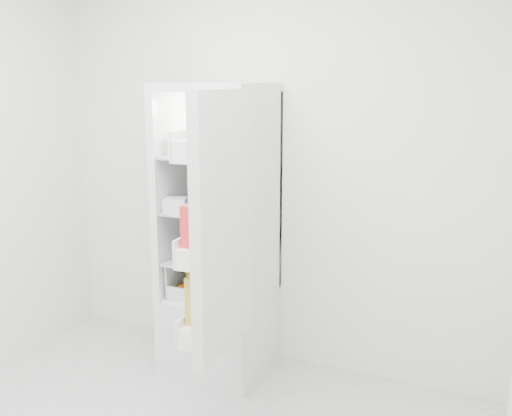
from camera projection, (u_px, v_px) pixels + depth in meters
The scene contains 20 objects.
room_walls at pixel (114, 139), 2.20m from camera, with size 3.02×3.02×2.61m.
refrigerator at pixel (222, 267), 3.59m from camera, with size 0.60×0.60×1.80m.
shelf_low at pixel (218, 258), 3.52m from camera, with size 0.49×0.53×0.01m, color #A3BABF.
shelf_mid at pixel (217, 209), 3.45m from camera, with size 0.49×0.53×0.01m, color #A3BABF.
shelf_top at pixel (216, 155), 3.38m from camera, with size 0.49×0.53×0.01m, color #A3BABF.
crisper_left at pixel (201, 276), 3.60m from camera, with size 0.23×0.46×0.22m, color silver, non-canonical shape.
crisper_right at pixel (235, 281), 3.50m from camera, with size 0.23×0.46×0.22m, color silver, non-canonical shape.
condiment_jars at pixel (207, 149), 3.27m from camera, with size 0.46×0.16×0.08m.
squeeze_bottle at pixel (255, 137), 3.38m from camera, with size 0.06×0.06×0.20m, color white.
tub_white at pixel (175, 205), 3.34m from camera, with size 0.13×0.13×0.08m, color silver.
tub_cream at pixel (203, 208), 3.32m from camera, with size 0.11×0.11×0.06m, color beige.
tin_red at pixel (242, 208), 3.32m from camera, with size 0.09×0.09×0.06m, color #B31A2C.
foil_tray at pixel (223, 199), 3.62m from camera, with size 0.15×0.12×0.04m, color silver.
tub_green at pixel (229, 199), 3.53m from camera, with size 0.09×0.12×0.07m, color #418F41.
red_cabbage at pixel (232, 247), 3.45m from camera, with size 0.16×0.16×0.16m, color #5B1F52.
bell_pepper at pixel (186, 258), 3.36m from camera, with size 0.09×0.09×0.09m, color red.
mushroom_bowl at pixel (187, 253), 3.51m from camera, with size 0.13×0.13×0.06m, color #7EA1BB.
citrus_pile at pixel (196, 281), 3.55m from camera, with size 0.20×0.24×0.16m.
veg_pile at pixel (236, 288), 3.51m from camera, with size 0.16×0.30×0.10m.
fridge_door at pixel (218, 230), 2.80m from camera, with size 0.20×0.60×1.30m.
Camera 1 is at (1.42, -1.78, 1.81)m, focal length 40.00 mm.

